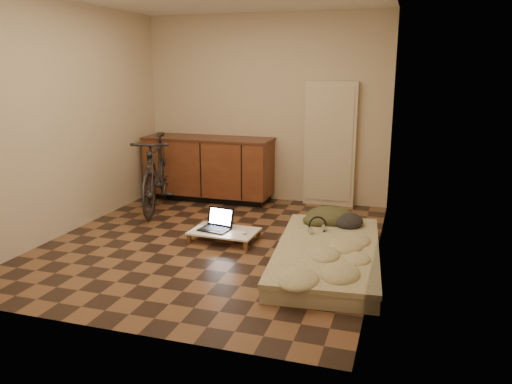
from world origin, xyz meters
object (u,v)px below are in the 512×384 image
(futon, at_px, (327,254))
(laptop, at_px, (217,225))
(lap_desk, at_px, (224,232))
(bicycle, at_px, (157,169))

(futon, relative_size, laptop, 5.88)
(lap_desk, bearing_deg, futon, -11.94)
(bicycle, height_order, lap_desk, bicycle)
(futon, distance_m, laptop, 1.34)
(bicycle, relative_size, laptop, 4.80)
(lap_desk, height_order, laptop, laptop)
(futon, distance_m, lap_desk, 1.24)
(bicycle, relative_size, futon, 0.82)
(bicycle, distance_m, futon, 2.82)
(lap_desk, bearing_deg, bicycle, 147.18)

